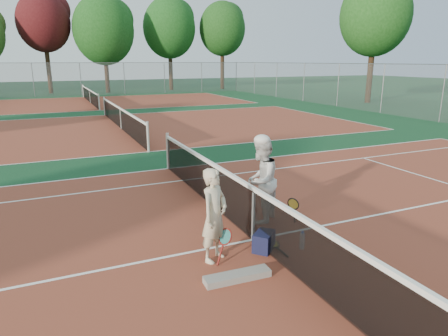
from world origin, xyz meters
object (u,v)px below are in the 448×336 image
at_px(racket_spare, 273,244).
at_px(sports_bag_purple, 264,241).
at_px(racket_black_held, 293,212).
at_px(player_a, 214,215).
at_px(sports_bag_navy, 264,241).
at_px(net_main, 254,214).
at_px(racket_red, 225,245).
at_px(player_b, 261,180).
at_px(water_bottle, 302,241).

xyz_separation_m(racket_spare, sports_bag_purple, (-0.16, 0.04, 0.07)).
distance_m(racket_black_held, racket_spare, 1.12).
distance_m(player_a, sports_bag_navy, 1.09).
xyz_separation_m(net_main, player_a, (-0.93, -0.39, 0.27)).
distance_m(racket_red, racket_black_held, 1.97).
distance_m(player_a, player_b, 1.87).
bearing_deg(racket_black_held, racket_red, -14.11).
bearing_deg(water_bottle, sports_bag_navy, 160.47).
distance_m(net_main, player_a, 1.04).
distance_m(racket_spare, sports_bag_purple, 0.18).
xyz_separation_m(racket_red, racket_spare, (0.96, 0.09, -0.22)).
bearing_deg(racket_red, net_main, -4.28).
bearing_deg(racket_black_held, player_b, -79.72).
height_order(net_main, sports_bag_purple, net_main).
xyz_separation_m(player_b, racket_spare, (-0.37, -1.12, -0.83)).
height_order(player_b, water_bottle, player_b).
xyz_separation_m(sports_bag_purple, water_bottle, (0.58, -0.33, 0.04)).
relative_size(sports_bag_navy, water_bottle, 1.40).
bearing_deg(racket_black_held, player_a, -17.81).
xyz_separation_m(player_b, sports_bag_navy, (-0.58, -1.18, -0.70)).
height_order(racket_black_held, racket_spare, racket_black_held).
xyz_separation_m(player_a, racket_spare, (1.12, 0.01, -0.74)).
relative_size(racket_black_held, water_bottle, 1.92).
height_order(sports_bag_purple, water_bottle, water_bottle).
bearing_deg(net_main, player_b, 53.11).
xyz_separation_m(player_a, racket_black_held, (1.98, 0.68, -0.49)).
distance_m(sports_bag_navy, water_bottle, 0.68).
bearing_deg(racket_spare, sports_bag_navy, 102.11).
relative_size(player_a, sports_bag_navy, 3.71).
distance_m(racket_spare, water_bottle, 0.52).
distance_m(player_b, racket_spare, 1.45).
distance_m(player_b, water_bottle, 1.58).
bearing_deg(sports_bag_navy, player_b, 63.70).
xyz_separation_m(racket_black_held, sports_bag_purple, (-1.01, -0.63, -0.17)).
bearing_deg(player_a, racket_black_held, -16.17).
bearing_deg(racket_red, racket_spare, -30.26).
distance_m(net_main, racket_red, 0.94).
relative_size(player_a, racket_black_held, 2.70).
relative_size(player_b, sports_bag_purple, 6.17).
xyz_separation_m(player_b, water_bottle, (0.05, -1.41, -0.72)).
xyz_separation_m(racket_red, sports_bag_navy, (0.75, 0.03, -0.10)).
bearing_deg(racket_red, player_a, 117.38).
distance_m(player_b, racket_red, 1.90).
relative_size(racket_spare, water_bottle, 2.00).
xyz_separation_m(net_main, racket_black_held, (1.05, 0.29, -0.22)).
relative_size(player_b, racket_red, 3.30).
relative_size(player_b, racket_spare, 2.90).
bearing_deg(net_main, racket_red, -148.83).
xyz_separation_m(player_a, player_b, (1.49, 1.13, 0.09)).
bearing_deg(sports_bag_purple, net_main, 95.58).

